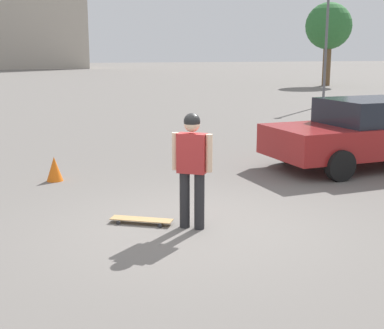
% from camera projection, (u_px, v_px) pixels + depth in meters
% --- Properties ---
extents(ground_plane, '(220.00, 220.00, 0.00)m').
position_uv_depth(ground_plane, '(192.00, 228.00, 7.87)').
color(ground_plane, slate).
extents(person, '(0.51, 0.40, 1.70)m').
position_uv_depth(person, '(192.00, 162.00, 7.66)').
color(person, '#262628').
rests_on(person, ground_plane).
extents(skateboard, '(0.93, 0.65, 0.07)m').
position_uv_depth(skateboard, '(142.00, 220.00, 8.05)').
color(skateboard, tan).
rests_on(skateboard, ground_plane).
extents(car_parked_near, '(4.67, 2.40, 1.51)m').
position_uv_depth(car_parked_near, '(368.00, 132.00, 11.91)').
color(car_parked_near, maroon).
rests_on(car_parked_near, ground_plane).
extents(tree_distant, '(3.36, 3.36, 6.00)m').
position_uv_depth(tree_distant, '(329.00, 27.00, 38.90)').
color(tree_distant, brown).
rests_on(tree_distant, ground_plane).
extents(traffic_cone, '(0.33, 0.33, 0.49)m').
position_uv_depth(traffic_cone, '(54.00, 169.00, 10.66)').
color(traffic_cone, orange).
rests_on(traffic_cone, ground_plane).
extents(lamp_post, '(0.28, 0.28, 5.52)m').
position_uv_depth(lamp_post, '(327.00, 35.00, 24.64)').
color(lamp_post, '#59595E').
rests_on(lamp_post, ground_plane).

